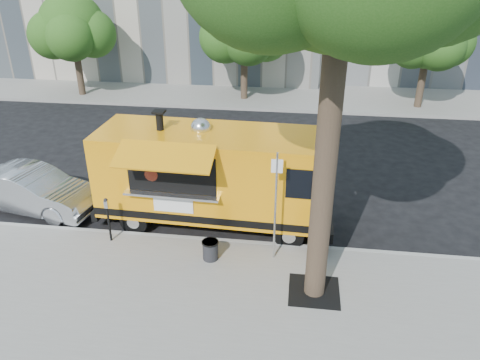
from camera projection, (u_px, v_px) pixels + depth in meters
The scene contains 14 objects.
ground at pixel (225, 227), 13.98m from camera, with size 120.00×120.00×0.00m, color black.
sidewalk at pixel (196, 319), 10.40m from camera, with size 60.00×6.00×0.15m, color gray.
curb at pixel (220, 242), 13.12m from camera, with size 60.00×0.14×0.16m, color #999993.
far_sidewalk at pixel (264, 96), 25.91m from camera, with size 60.00×5.00×0.15m, color gray.
tree_well at pixel (314, 291), 11.12m from camera, with size 1.20×1.20×0.02m, color black.
far_tree_a at pixel (72, 26), 24.36m from camera, with size 3.42×3.42×5.36m.
far_tree_b at pixel (244, 27), 23.64m from camera, with size 3.60×3.60×5.50m.
far_tree_c at pixel (430, 35), 22.37m from camera, with size 3.24×3.24×5.21m.
sign_post at pixel (276, 201), 11.60m from camera, with size 0.28×0.06×3.00m.
parking_meter at pixel (108, 215), 12.69m from camera, with size 0.11×0.11×1.33m.
food_truck at pixel (213, 175), 13.45m from camera, with size 7.01×3.32×3.42m.
sedan at pixel (32, 190), 14.58m from camera, with size 1.47×4.22×1.39m, color #ABADB2.
trash_bin_left at pixel (320, 246), 12.31m from camera, with size 0.45×0.45×0.54m.
trash_bin_right at pixel (210, 249), 12.17m from camera, with size 0.44×0.44×0.53m.
Camera 1 is at (2.00, -11.72, 7.50)m, focal length 35.00 mm.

